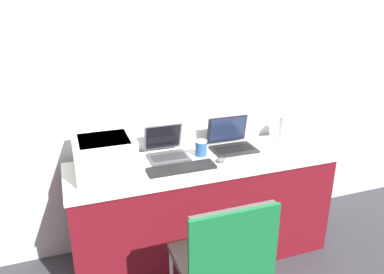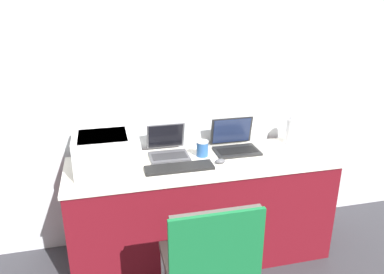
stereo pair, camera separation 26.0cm
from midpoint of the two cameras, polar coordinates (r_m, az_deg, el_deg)
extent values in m
cube|color=silver|center=(2.83, -3.77, 8.78)|extent=(8.00, 0.05, 2.60)
cube|color=maroon|center=(2.85, -1.23, -11.11)|extent=(1.87, 0.58, 0.76)
cube|color=silver|center=(2.66, -1.29, -3.92)|extent=(1.89, 0.60, 0.02)
cube|color=silver|center=(2.54, -16.11, -2.67)|extent=(0.39, 0.39, 0.25)
cube|color=#51565B|center=(2.47, -16.28, -0.79)|extent=(0.31, 0.29, 0.05)
cube|color=#4C4C51|center=(2.71, -6.36, -3.20)|extent=(0.28, 0.21, 0.02)
cube|color=#2D2D30|center=(2.69, -6.31, -3.08)|extent=(0.25, 0.12, 0.00)
cube|color=#4C4C51|center=(2.79, -7.13, -0.06)|extent=(0.28, 0.07, 0.20)
cube|color=black|center=(2.78, -7.09, -0.07)|extent=(0.25, 0.06, 0.18)
cube|color=black|center=(2.84, 3.81, -1.93)|extent=(0.33, 0.22, 0.02)
cube|color=black|center=(2.82, 3.91, -1.81)|extent=(0.29, 0.12, 0.00)
cube|color=black|center=(2.91, 2.83, 1.14)|extent=(0.33, 0.05, 0.22)
cube|color=#192342|center=(2.90, 2.89, 1.12)|extent=(0.30, 0.04, 0.20)
cube|color=black|center=(2.53, -4.56, -4.83)|extent=(0.47, 0.14, 0.02)
cylinder|color=#285699|center=(2.73, -1.34, -1.84)|extent=(0.08, 0.08, 0.11)
cylinder|color=white|center=(2.71, -1.35, -0.71)|extent=(0.09, 0.09, 0.01)
ellipsoid|color=#4C4C51|center=(2.63, 1.55, -3.59)|extent=(0.08, 0.05, 0.03)
cylinder|color=silver|center=(3.07, 11.52, 1.35)|extent=(0.09, 0.09, 0.20)
sphere|color=silver|center=(3.04, 11.67, 3.37)|extent=(0.05, 0.05, 0.05)
cube|color=#4C4742|center=(2.31, 0.33, -18.15)|extent=(0.48, 0.42, 0.04)
cube|color=#4C4742|center=(2.02, 2.33, -16.23)|extent=(0.48, 0.03, 0.43)
cylinder|color=silver|center=(2.66, 3.53, -18.48)|extent=(0.02, 0.02, 0.42)
cube|color=#146633|center=(2.01, 2.62, -17.15)|extent=(0.50, 0.02, 0.47)
camera|label=1|loc=(0.13, -92.86, -1.09)|focal=35.00mm
camera|label=2|loc=(0.13, 87.14, 1.09)|focal=35.00mm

